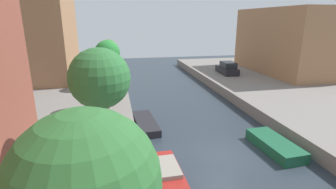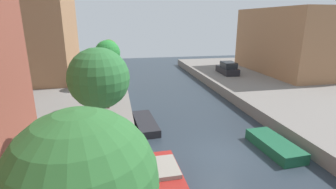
# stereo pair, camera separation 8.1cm
# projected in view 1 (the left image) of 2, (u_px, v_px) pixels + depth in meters

# --- Properties ---
(ground_plane) EXTENTS (84.00, 84.00, 0.00)m
(ground_plane) POSITION_uv_depth(u_px,v_px,m) (222.00, 155.00, 15.64)
(ground_plane) COLOR #28333D
(low_block_right) EXTENTS (10.00, 15.05, 8.41)m
(low_block_right) POSITION_uv_depth(u_px,v_px,m) (295.00, 41.00, 34.57)
(low_block_right) COLOR #9E704C
(low_block_right) RESTS_ON quay_right
(street_tree_1) EXTENTS (3.19, 3.19, 5.31)m
(street_tree_1) POSITION_uv_depth(u_px,v_px,m) (86.00, 183.00, 5.28)
(street_tree_1) COLOR #4C3924
(street_tree_1) RESTS_ON quay_left
(street_tree_2) EXTENTS (2.83, 2.83, 5.78)m
(street_tree_2) POSITION_uv_depth(u_px,v_px,m) (100.00, 79.00, 11.71)
(street_tree_2) COLOR brown
(street_tree_2) RESTS_ON quay_left
(street_tree_3) EXTENTS (2.05, 2.05, 4.37)m
(street_tree_3) POSITION_uv_depth(u_px,v_px,m) (106.00, 68.00, 19.92)
(street_tree_3) COLOR brown
(street_tree_3) RESTS_ON quay_left
(street_tree_4) EXTENTS (2.59, 2.59, 4.96)m
(street_tree_4) POSITION_uv_depth(u_px,v_px,m) (107.00, 53.00, 26.38)
(street_tree_4) COLOR brown
(street_tree_4) RESTS_ON quay_left
(street_tree_5) EXTENTS (2.12, 2.12, 4.49)m
(street_tree_5) POSITION_uv_depth(u_px,v_px,m) (109.00, 48.00, 33.33)
(street_tree_5) COLOR brown
(street_tree_5) RESTS_ON quay_left
(parked_car) EXTENTS (2.03, 4.29, 1.60)m
(parked_car) POSITION_uv_depth(u_px,v_px,m) (227.00, 69.00, 34.05)
(parked_car) COLOR black
(parked_car) RESTS_ON quay_right
(moored_boat_left_2) EXTENTS (1.54, 3.71, 0.79)m
(moored_boat_left_2) POSITION_uv_depth(u_px,v_px,m) (166.00, 173.00, 13.22)
(moored_boat_left_2) COLOR maroon
(moored_boat_left_2) RESTS_ON ground_plane
(moored_boat_left_3) EXTENTS (1.76, 4.56, 0.55)m
(moored_boat_left_3) POSITION_uv_depth(u_px,v_px,m) (145.00, 123.00, 19.66)
(moored_boat_left_3) COLOR #232328
(moored_boat_left_3) RESTS_ON ground_plane
(moored_boat_right_3) EXTENTS (1.88, 4.15, 0.67)m
(moored_boat_right_3) POSITION_uv_depth(u_px,v_px,m) (275.00, 145.00, 16.13)
(moored_boat_right_3) COLOR #195638
(moored_boat_right_3) RESTS_ON ground_plane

